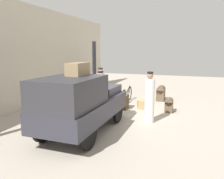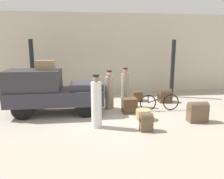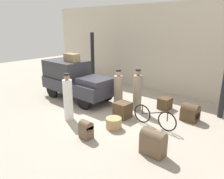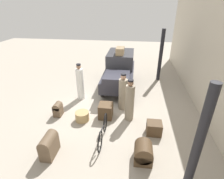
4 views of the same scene
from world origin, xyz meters
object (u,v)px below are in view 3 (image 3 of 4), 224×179
Objects in this scene: porter_with_bicycle at (137,92)px; suitcase_tan_flat at (153,142)px; trunk_on_truck_roof at (72,58)px; truck at (75,79)px; trunk_umber_medium at (123,110)px; porter_lifting_near_truck at (118,91)px; porter_standing_middle at (68,99)px; bicycle at (154,117)px; trunk_barrel_dark at (86,129)px; trunk_wicker_pale at (165,103)px; trunk_large_brown at (190,113)px; wicker_basket at (114,123)px.

porter_with_bicycle reaches higher than suitcase_tan_flat.
truck is at bearing 0.00° from trunk_on_truck_roof.
porter_with_bicycle is 2.89× the size of trunk_umber_medium.
porter_lifting_near_truck is 2.31× the size of trunk_on_truck_roof.
bicycle is at bearing 30.20° from porter_standing_middle.
bicycle is at bearing -32.30° from porter_with_bicycle.
trunk_barrel_dark is 0.81× the size of trunk_on_truck_roof.
porter_standing_middle reaches higher than trunk_wicker_pale.
trunk_on_truck_roof is (-5.37, -1.22, 1.66)m from trunk_large_brown.
trunk_wicker_pale is at bearing 39.43° from porter_lifting_near_truck.
wicker_basket is at bearing 17.88° from porter_standing_middle.
truck is 5.13× the size of trunk_on_truck_roof.
trunk_large_brown is (2.06, 1.48, 0.00)m from trunk_umber_medium.
suitcase_tan_flat reaches higher than trunk_umber_medium.
trunk_wicker_pale is at bearing 22.58° from truck.
porter_standing_middle is 2.45× the size of trunk_on_truck_roof.
porter_standing_middle reaches higher than trunk_large_brown.
wicker_basket is 0.76× the size of trunk_on_truck_roof.
wicker_basket is (-0.99, -1.03, -0.17)m from bicycle.
wicker_basket is at bearing 79.77° from trunk_barrel_dark.
trunk_on_truck_roof reaches higher than trunk_wicker_pale.
bicycle is 2.28× the size of suitcase_tan_flat.
trunk_barrel_dark is (0.15, -2.97, -0.50)m from porter_with_bicycle.
porter_standing_middle is 2.72× the size of trunk_large_brown.
porter_lifting_near_truck is 2.84m from trunk_on_truck_roof.
porter_standing_middle is at bearing -139.66° from trunk_large_brown.
porter_lifting_near_truck is (2.41, 0.38, -0.20)m from truck.
truck reaches higher than porter_lifting_near_truck.
wicker_basket is (3.51, -1.17, -0.78)m from truck.
porter_standing_middle is at bearing -107.49° from porter_lifting_near_truck.
trunk_umber_medium is 0.83× the size of trunk_on_truck_roof.
trunk_large_brown reaches higher than wicker_basket.
suitcase_tan_flat is 1.13× the size of trunk_large_brown.
trunk_umber_medium is 1.14× the size of trunk_wicker_pale.
truck is at bearing 178.25° from bicycle.
porter_standing_middle is 2.81m from trunk_on_truck_roof.
trunk_barrel_dark is (-0.20, -1.10, 0.12)m from wicker_basket.
truck reaches higher than trunk_barrel_dark.
suitcase_tan_flat reaches higher than trunk_barrel_dark.
trunk_wicker_pale is at bearing 107.03° from bicycle.
trunk_barrel_dark is (-1.19, -2.13, -0.05)m from bicycle.
trunk_umber_medium is (3.17, -0.26, -0.67)m from truck.
trunk_umber_medium is 1.02× the size of trunk_barrel_dark.
trunk_on_truck_roof reaches higher than porter_standing_middle.
porter_lifting_near_truck is (-1.10, 1.55, 0.59)m from wicker_basket.
porter_standing_middle is 2.40× the size of suitcase_tan_flat.
trunk_umber_medium is (0.00, -0.96, -0.51)m from porter_with_bicycle.
trunk_large_brown is (1.28, -0.42, 0.07)m from trunk_wicker_pale.
bicycle is at bearing -1.75° from truck.
trunk_umber_medium is at bearing 94.07° from trunk_barrel_dark.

